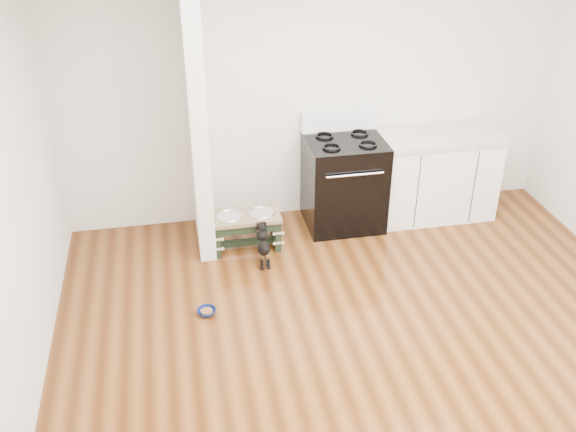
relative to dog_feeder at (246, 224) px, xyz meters
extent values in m
plane|color=#46230C|center=(0.79, -1.87, -0.26)|extent=(5.00, 5.00, 0.00)
plane|color=silver|center=(0.79, 0.63, 1.09)|extent=(5.00, 0.00, 5.00)
cube|color=silver|center=(-0.38, 0.23, 1.09)|extent=(0.15, 0.80, 2.70)
cube|color=black|center=(1.04, 0.28, 0.20)|extent=(0.76, 0.65, 0.92)
cube|color=black|center=(1.04, -0.03, 0.14)|extent=(0.58, 0.02, 0.50)
cylinder|color=silver|center=(1.04, -0.07, 0.46)|extent=(0.56, 0.02, 0.02)
cube|color=white|center=(1.04, 0.56, 0.77)|extent=(0.76, 0.08, 0.22)
torus|color=black|center=(0.86, 0.14, 0.67)|extent=(0.18, 0.18, 0.02)
torus|color=black|center=(1.22, 0.14, 0.67)|extent=(0.18, 0.18, 0.02)
torus|color=black|center=(0.86, 0.42, 0.67)|extent=(0.18, 0.18, 0.02)
torus|color=black|center=(1.22, 0.42, 0.67)|extent=(0.18, 0.18, 0.02)
cube|color=white|center=(2.02, 0.31, 0.17)|extent=(1.20, 0.60, 0.86)
cube|color=beige|center=(2.02, 0.31, 0.63)|extent=(1.24, 0.64, 0.05)
cube|color=black|center=(2.02, 0.05, -0.21)|extent=(1.20, 0.06, 0.10)
cube|color=black|center=(-0.29, 0.01, -0.10)|extent=(0.05, 0.32, 0.33)
cube|color=black|center=(0.29, 0.01, -0.10)|extent=(0.05, 0.32, 0.33)
cube|color=black|center=(0.00, -0.14, 0.03)|extent=(0.52, 0.03, 0.08)
cube|color=black|center=(0.00, 0.01, -0.20)|extent=(0.52, 0.05, 0.05)
cube|color=brown|center=(0.00, 0.01, 0.09)|extent=(0.66, 0.35, 0.04)
cylinder|color=silver|center=(-0.15, 0.01, 0.09)|extent=(0.23, 0.23, 0.04)
cylinder|color=silver|center=(0.15, 0.01, 0.09)|extent=(0.23, 0.23, 0.04)
torus|color=silver|center=(-0.15, 0.01, 0.11)|extent=(0.26, 0.26, 0.02)
torus|color=silver|center=(0.15, 0.01, 0.11)|extent=(0.26, 0.26, 0.02)
cylinder|color=black|center=(0.09, -0.40, -0.21)|extent=(0.03, 0.03, 0.10)
cylinder|color=black|center=(0.15, -0.40, -0.21)|extent=(0.03, 0.03, 0.10)
sphere|color=black|center=(0.09, -0.41, -0.25)|extent=(0.04, 0.04, 0.04)
sphere|color=black|center=(0.15, -0.41, -0.25)|extent=(0.04, 0.04, 0.04)
ellipsoid|color=black|center=(0.12, -0.34, -0.08)|extent=(0.12, 0.27, 0.24)
sphere|color=black|center=(0.12, -0.25, 0.02)|extent=(0.11, 0.11, 0.11)
sphere|color=black|center=(0.12, -0.22, 0.09)|extent=(0.09, 0.09, 0.09)
sphere|color=black|center=(0.09, -0.16, 0.09)|extent=(0.03, 0.03, 0.03)
sphere|color=black|center=(0.15, -0.16, 0.09)|extent=(0.03, 0.03, 0.03)
cylinder|color=black|center=(0.12, -0.44, -0.15)|extent=(0.02, 0.08, 0.09)
torus|color=#DC4076|center=(0.12, -0.23, 0.05)|extent=(0.09, 0.06, 0.08)
imported|color=navy|center=(-0.47, -0.97, -0.23)|extent=(0.20, 0.20, 0.05)
cylinder|color=brown|center=(-0.47, -0.97, -0.23)|extent=(0.10, 0.10, 0.02)
camera|label=1|loc=(-0.62, -5.27, 3.14)|focal=40.00mm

